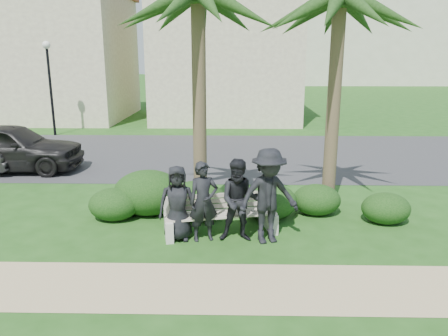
{
  "coord_description": "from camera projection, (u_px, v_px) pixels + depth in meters",
  "views": [
    {
      "loc": [
        -0.57,
        -8.19,
        3.66
      ],
      "look_at": [
        -0.77,
        1.0,
        1.28
      ],
      "focal_mm": 35.0,
      "sensor_mm": 36.0,
      "label": 1
    }
  ],
  "objects": [
    {
      "name": "man_c",
      "position": [
        240.0,
        200.0,
        8.71
      ],
      "size": [
        0.83,
        0.65,
        1.7
      ],
      "primitive_type": "imported",
      "rotation": [
        0.0,
        0.0,
        -0.01
      ],
      "color": "black",
      "rests_on": "ground"
    },
    {
      "name": "man_a",
      "position": [
        177.0,
        203.0,
        8.78
      ],
      "size": [
        0.82,
        0.59,
        1.55
      ],
      "primitive_type": "imported",
      "rotation": [
        0.0,
        0.0,
        0.13
      ],
      "color": "black",
      "rests_on": "ground"
    },
    {
      "name": "hedge_d",
      "position": [
        268.0,
        200.0,
        10.04
      ],
      "size": [
        1.31,
        1.08,
        0.85
      ],
      "primitive_type": "ellipsoid",
      "color": "black",
      "rests_on": "ground"
    },
    {
      "name": "hedge_b",
      "position": [
        148.0,
        191.0,
        10.34
      ],
      "size": [
        1.65,
        1.36,
        1.08
      ],
      "primitive_type": "ellipsoid",
      "color": "black",
      "rests_on": "ground"
    },
    {
      "name": "hedge_e",
      "position": [
        317.0,
        199.0,
        10.32
      ],
      "size": [
        1.13,
        0.93,
        0.74
      ],
      "primitive_type": "ellipsoid",
      "color": "black",
      "rests_on": "ground"
    },
    {
      "name": "park_bench",
      "position": [
        221.0,
        218.0,
        9.12
      ],
      "size": [
        2.45,
        1.03,
        0.82
      ],
      "rotation": [
        0.0,
        0.0,
        0.22
      ],
      "color": "#AEA292",
      "rests_on": "ground"
    },
    {
      "name": "hedge_f",
      "position": [
        386.0,
        207.0,
        9.78
      ],
      "size": [
        1.08,
        0.9,
        0.71
      ],
      "primitive_type": "ellipsoid",
      "color": "black",
      "rests_on": "ground"
    },
    {
      "name": "palm_right",
      "position": [
        340.0,
        0.0,
        9.79
      ],
      "size": [
        3.0,
        3.0,
        5.84
      ],
      "color": "brown",
      "rests_on": "ground"
    },
    {
      "name": "hedge_c",
      "position": [
        196.0,
        199.0,
        10.05
      ],
      "size": [
        1.37,
        1.14,
        0.9
      ],
      "primitive_type": "ellipsoid",
      "color": "black",
      "rests_on": "ground"
    },
    {
      "name": "ground",
      "position": [
        261.0,
        242.0,
        8.84
      ],
      "size": [
        160.0,
        160.0,
        0.0
      ],
      "primitive_type": "plane",
      "color": "#1F4C15",
      "rests_on": "ground"
    },
    {
      "name": "man_d",
      "position": [
        268.0,
        196.0,
        8.6
      ],
      "size": [
        1.41,
        1.06,
        1.93
      ],
      "primitive_type": "imported",
      "rotation": [
        0.0,
        0.0,
        0.31
      ],
      "color": "black",
      "rests_on": "ground"
    },
    {
      "name": "stucco_bldg_left",
      "position": [
        39.0,
        55.0,
        25.59
      ],
      "size": [
        10.4,
        8.4,
        7.3
      ],
      "color": "tan",
      "rests_on": "ground"
    },
    {
      "name": "footpath",
      "position": [
        267.0,
        288.0,
        7.1
      ],
      "size": [
        30.0,
        1.6,
        0.01
      ],
      "primitive_type": "cube",
      "color": "tan",
      "rests_on": "ground"
    },
    {
      "name": "hedge_a",
      "position": [
        114.0,
        203.0,
        9.98
      ],
      "size": [
        1.15,
        0.95,
        0.75
      ],
      "primitive_type": "ellipsoid",
      "color": "black",
      "rests_on": "ground"
    },
    {
      "name": "stucco_bldg_right",
      "position": [
        226.0,
        55.0,
        25.36
      ],
      "size": [
        8.4,
        8.4,
        7.3
      ],
      "color": "tan",
      "rests_on": "ground"
    },
    {
      "name": "street_lamp",
      "position": [
        49.0,
        71.0,
        19.9
      ],
      "size": [
        0.36,
        0.36,
        4.29
      ],
      "color": "black",
      "rests_on": "ground"
    },
    {
      "name": "car_a",
      "position": [
        9.0,
        147.0,
        14.07
      ],
      "size": [
        4.66,
        1.98,
        1.57
      ],
      "primitive_type": "imported",
      "rotation": [
        0.0,
        0.0,
        1.6
      ],
      "color": "black",
      "rests_on": "ground"
    },
    {
      "name": "man_b",
      "position": [
        204.0,
        202.0,
        8.74
      ],
      "size": [
        0.69,
        0.55,
        1.64
      ],
      "primitive_type": "imported",
      "rotation": [
        0.0,
        0.0,
        0.3
      ],
      "color": "black",
      "rests_on": "ground"
    },
    {
      "name": "asphalt_street",
      "position": [
        248.0,
        155.0,
        16.58
      ],
      "size": [
        160.0,
        8.0,
        0.01
      ],
      "primitive_type": "cube",
      "color": "#2D2D30",
      "rests_on": "ground"
    }
  ]
}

